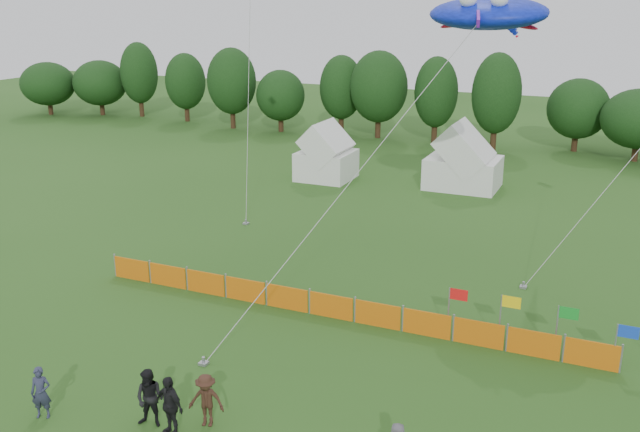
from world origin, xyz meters
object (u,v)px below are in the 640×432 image
at_px(stingray_kite, 490,14).
at_px(spectator_c, 206,400).
at_px(spectator_a, 41,393).
at_px(tent_right, 464,163).
at_px(spectator_d, 169,405).
at_px(barrier_fence, 331,306).
at_px(spectator_b, 150,398).
at_px(tent_left, 326,156).

bearing_deg(stingray_kite, spectator_c, -104.22).
distance_m(spectator_a, stingray_kite, 23.84).
distance_m(tent_right, spectator_d, 31.77).
xyz_separation_m(barrier_fence, spectator_b, (-2.02, -9.23, 0.44)).
bearing_deg(tent_left, spectator_a, -82.84).
bearing_deg(tent_right, spectator_b, -93.93).
bearing_deg(spectator_a, tent_right, 55.80).
distance_m(tent_right, spectator_a, 33.11).
bearing_deg(barrier_fence, spectator_b, -102.34).
height_order(tent_right, spectator_c, tent_right).
bearing_deg(stingray_kite, tent_left, 137.60).
xyz_separation_m(tent_right, barrier_fence, (-0.15, -22.39, -1.22)).
height_order(tent_left, barrier_fence, tent_left).
bearing_deg(barrier_fence, spectator_d, -97.56).
height_order(barrier_fence, spectator_d, spectator_d).
xyz_separation_m(tent_right, spectator_a, (-5.54, -32.63, -0.87)).
relative_size(barrier_fence, spectator_c, 12.77).
distance_m(barrier_fence, spectator_a, 11.57).
relative_size(tent_left, barrier_fence, 0.17).
relative_size(spectator_a, spectator_b, 0.91).
relative_size(tent_right, stingray_kite, 0.23).
height_order(spectator_b, spectator_c, spectator_b).
distance_m(spectator_b, stingray_kite, 21.86).
distance_m(spectator_b, spectator_d, 0.79).
bearing_deg(spectator_a, spectator_b, -7.96).
bearing_deg(barrier_fence, stingray_kite, 65.99).
height_order(spectator_b, stingray_kite, stingray_kite).
xyz_separation_m(spectator_c, spectator_d, (-0.77, -0.80, 0.09)).
relative_size(barrier_fence, spectator_a, 12.82).
distance_m(tent_right, spectator_c, 30.94).
bearing_deg(spectator_c, tent_right, 74.27).
relative_size(barrier_fence, spectator_b, 11.69).
distance_m(barrier_fence, spectator_b, 9.46).
height_order(spectator_a, spectator_c, spectator_c).
height_order(spectator_a, stingray_kite, stingray_kite).
bearing_deg(tent_left, barrier_fence, -65.99).
distance_m(spectator_a, spectator_b, 3.51).
relative_size(tent_right, spectator_c, 2.82).
relative_size(spectator_b, spectator_c, 1.09).
bearing_deg(barrier_fence, tent_left, 114.01).
xyz_separation_m(tent_left, stingray_kite, (13.21, -12.06, 10.14)).
bearing_deg(spectator_a, barrier_fence, 37.69).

